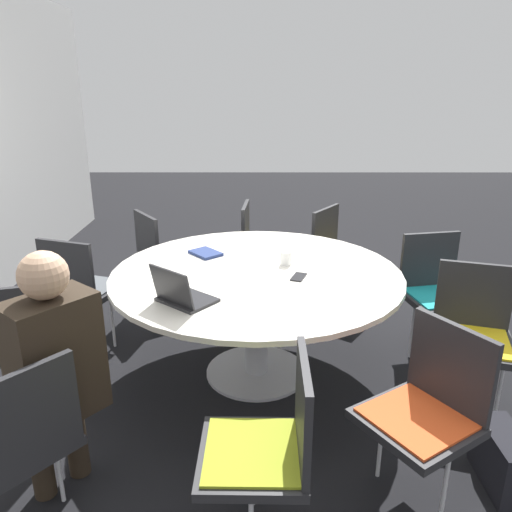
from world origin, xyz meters
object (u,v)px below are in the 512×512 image
chair_0 (14,437)px  cell_phone (298,277)px  handbag (502,460)px  coffee_cup (285,258)px  chair_5 (337,250)px  chair_8 (80,283)px  person_0 (54,362)px  chair_1 (269,441)px  chair_2 (427,403)px  chair_9 (38,335)px  chair_7 (162,253)px  laptop (180,294)px  chair_3 (472,327)px  spiral_notebook (205,253)px  chair_4 (436,286)px

chair_0 → cell_phone: (1.15, -1.20, 0.23)m
handbag → coffee_cup: bearing=41.6°
chair_5 → chair_8: same height
person_0 → chair_1: bearing=-66.1°
person_0 → cell_phone: size_ratio=7.67×
chair_2 → chair_9: 2.05m
chair_9 → handbag: 2.46m
chair_2 → cell_phone: chair_2 is taller
chair_7 → laptop: laptop is taller
chair_3 → coffee_cup: bearing=-5.4°
chair_1 → chair_3: (0.96, -1.19, 0.00)m
chair_9 → cell_phone: 1.51m
chair_8 → spiral_notebook: chair_8 is taller
chair_2 → chair_8: (1.39, 1.98, 0.00)m
coffee_cup → cell_phone: bearing=-164.3°
chair_8 → laptop: 1.21m
chair_8 → cell_phone: chair_8 is taller
chair_8 → laptop: size_ratio=2.29×
chair_0 → chair_3: same height
chair_7 → spiral_notebook: size_ratio=3.28×
chair_3 → person_0: size_ratio=0.71×
chair_5 → chair_7: 1.46m
chair_2 → handbag: 0.55m
chair_9 → chair_7: bearing=57.2°
chair_9 → chair_8: bearing=75.6°
cell_phone → handbag: 1.39m
coffee_cup → chair_5: bearing=-27.4°
spiral_notebook → chair_7: bearing=31.8°
chair_4 → laptop: laptop is taller
chair_9 → person_0: person_0 is taller
chair_5 → chair_9: size_ratio=1.00×
chair_2 → chair_9: size_ratio=1.00×
chair_0 → chair_1: 1.00m
chair_9 → handbag: (-0.55, -2.37, -0.36)m
handbag → chair_7: bearing=44.3°
spiral_notebook → coffee_cup: coffee_cup is taller
chair_0 → chair_4: same height
chair_8 → laptop: bearing=-26.0°
chair_5 → cell_phone: size_ratio=5.42×
person_0 → laptop: (0.54, -0.46, 0.08)m
chair_0 → chair_7: 2.28m
laptop → person_0: bearing=88.8°
spiral_notebook → cell_phone: size_ratio=1.65×
chair_1 → spiral_notebook: 1.66m
chair_4 → chair_9: size_ratio=1.00×
spiral_notebook → chair_0: bearing=159.1°
cell_phone → handbag: (-0.87, -0.91, -0.58)m
chair_5 → chair_9: (-1.50, 1.89, 0.00)m
spiral_notebook → cell_phone: 0.73m
chair_0 → chair_1: bearing=-51.5°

